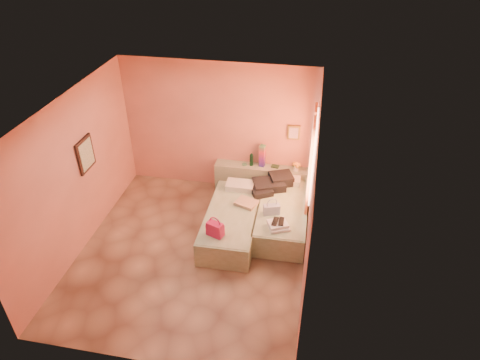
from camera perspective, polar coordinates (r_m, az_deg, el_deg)
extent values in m
plane|color=tan|center=(7.91, -6.30, -9.47)|extent=(4.50, 4.50, 0.00)
cube|color=tan|center=(8.91, -2.86, 6.99)|extent=(4.00, 0.02, 2.80)
cube|color=tan|center=(7.82, -21.16, 0.52)|extent=(0.02, 4.50, 2.80)
cube|color=tan|center=(6.78, 9.43, -2.84)|extent=(0.02, 4.50, 2.80)
cube|color=silver|center=(6.36, -7.85, 9.38)|extent=(4.00, 4.50, 0.02)
cube|color=beige|center=(7.78, 9.79, 3.14)|extent=(0.02, 1.10, 1.40)
cube|color=orange|center=(7.83, 9.21, 0.42)|extent=(0.05, 0.55, 2.20)
cube|color=orange|center=(8.34, 9.42, 2.62)|extent=(0.05, 0.45, 2.20)
cube|color=black|center=(8.00, -19.91, 3.23)|extent=(0.04, 0.50, 0.60)
cube|color=#B1953B|center=(8.66, 7.18, 6.32)|extent=(0.25, 0.04, 0.30)
cube|color=#94A284|center=(9.16, 3.06, 0.05)|extent=(2.05, 0.30, 0.65)
cube|color=#A6BF99|center=(8.10, -1.05, -5.69)|extent=(0.93, 2.01, 0.50)
cube|color=#A6BF99|center=(8.32, 5.62, -4.67)|extent=(0.93, 2.01, 0.50)
cylinder|color=#153B26|center=(8.96, 1.53, 2.70)|extent=(0.10, 0.10, 0.27)
cube|color=#B7164D|center=(8.89, 2.99, 3.24)|extent=(0.13, 0.13, 0.49)
cylinder|color=#457F5E|center=(9.03, 0.60, 2.09)|extent=(0.14, 0.14, 0.03)
cube|color=#213F25|center=(8.99, 4.71, 1.83)|extent=(0.18, 0.14, 0.03)
cube|color=white|center=(8.86, 7.51, 1.89)|extent=(0.22, 0.22, 0.24)
cube|color=#B7164D|center=(7.37, -3.33, -6.51)|extent=(0.33, 0.25, 0.27)
cube|color=tan|center=(8.12, 0.85, -3.07)|extent=(0.47, 0.42, 0.07)
cube|color=black|center=(8.54, 4.23, -0.54)|extent=(0.88, 0.88, 0.20)
cube|color=#385387|center=(7.87, 4.24, -3.93)|extent=(0.32, 0.21, 0.19)
cube|color=silver|center=(7.59, 5.18, -6.07)|extent=(0.44, 0.41, 0.10)
cube|color=black|center=(7.57, 5.11, -5.56)|extent=(0.20, 0.25, 0.02)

